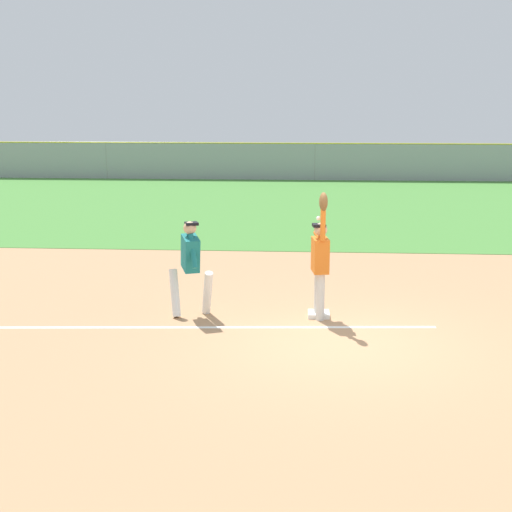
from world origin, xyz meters
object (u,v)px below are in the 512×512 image
object	(u,v)px
runner	(191,262)
baseball	(318,218)
fielder	(320,257)
parked_car_green	(393,160)
first_base	(319,314)
parked_car_black	(206,159)
parked_car_white	(294,160)

from	to	relation	value
runner	baseball	xyz separation A→B (m)	(2.24, -0.15, 0.83)
runner	baseball	world-z (taller)	baseball
fielder	parked_car_green	distance (m)	25.97
baseball	parked_car_green	distance (m)	26.12
fielder	parked_car_green	world-z (taller)	fielder
baseball	runner	bearing A→B (deg)	176.07
first_base	fielder	distance (m)	1.09
parked_car_black	parked_car_white	xyz separation A→B (m)	(4.70, -0.58, 0.00)
parked_car_black	parked_car_green	bearing A→B (deg)	0.80
parked_car_white	parked_car_green	world-z (taller)	same
first_base	runner	world-z (taller)	runner
runner	fielder	bearing A→B (deg)	-21.26
fielder	parked_car_black	xyz separation A→B (m)	(-5.47, 25.57, -0.45)
parked_car_white	first_base	bearing A→B (deg)	-85.98
first_base	parked_car_white	xyz separation A→B (m)	(-0.76, 24.85, 0.63)
first_base	parked_car_green	bearing A→B (deg)	80.05
parked_car_white	parked_car_green	bearing A→B (deg)	8.75
first_base	parked_car_black	xyz separation A→B (m)	(-5.47, 25.43, 0.63)
baseball	parked_car_green	world-z (taller)	baseball
parked_car_green	first_base	bearing A→B (deg)	-104.65
fielder	parked_car_white	world-z (taller)	fielder
parked_car_black	parked_car_green	distance (m)	9.93
baseball	parked_car_black	bearing A→B (deg)	101.91
fielder	parked_car_white	distance (m)	25.00
first_base	parked_car_black	bearing A→B (deg)	102.13
baseball	parked_car_black	xyz separation A→B (m)	(-5.42, 25.69, -1.15)
baseball	parked_car_green	bearing A→B (deg)	80.05
baseball	parked_car_white	size ratio (longest dim) A/B	0.02
runner	parked_car_white	bearing A→B (deg)	65.91
first_base	fielder	bearing A→B (deg)	-88.36
first_base	parked_car_green	xyz separation A→B (m)	(4.46, 25.45, 0.63)
parked_car_white	parked_car_black	bearing A→B (deg)	175.19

